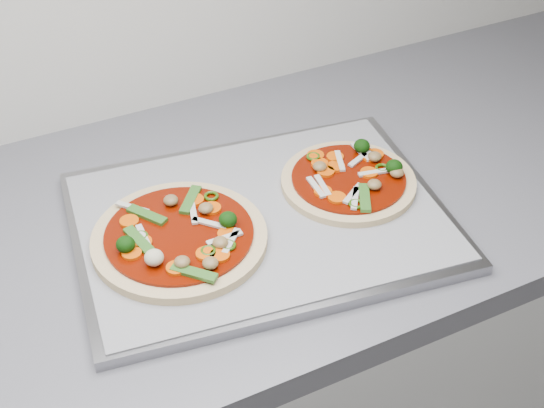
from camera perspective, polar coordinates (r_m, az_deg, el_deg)
name	(u,v)px	position (r m, az deg, el deg)	size (l,w,h in m)	color
countertop	(175,236)	(1.05, -7.28, -2.43)	(3.60, 0.60, 0.04)	#5C5B62
baking_tray	(260,221)	(1.02, -0.88, -1.29)	(0.49, 0.36, 0.02)	gray
parchment	(260,216)	(1.01, -0.89, -0.90)	(0.47, 0.34, 0.00)	gray
pizza_left	(180,237)	(0.97, -6.96, -2.50)	(0.26, 0.26, 0.04)	#D7B580
pizza_right	(350,179)	(1.07, 5.90, 1.89)	(0.21, 0.21, 0.03)	#D7B580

